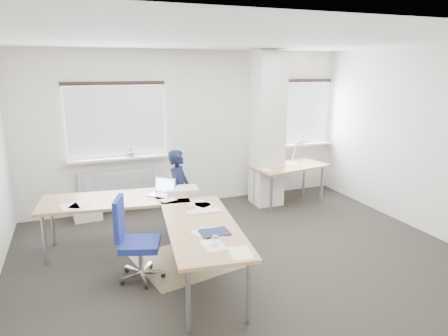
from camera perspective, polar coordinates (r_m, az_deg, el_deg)
name	(u,v)px	position (r m, az deg, el deg)	size (l,w,h in m)	color
ground	(244,259)	(5.50, 2.85, -12.85)	(6.00, 6.00, 0.00)	black
room_shell	(244,124)	(5.44, 2.92, 6.24)	(6.04, 5.04, 2.82)	beige
floor_mat	(190,259)	(5.49, -4.82, -12.89)	(1.34, 1.14, 0.01)	olive
white_crate	(88,212)	(7.13, -18.91, -5.95)	(0.45, 0.31, 0.27)	white
desk_main	(159,212)	(5.21, -9.31, -6.28)	(2.41, 2.88, 0.96)	#A26946
desk_side	(289,168)	(7.49, 9.28, 0.04)	(1.50, 0.93, 1.22)	#A26946
task_chair	(138,257)	(5.01, -12.25, -12.31)	(0.59, 0.57, 1.04)	navy
person	(179,192)	(6.13, -6.44, -3.39)	(0.48, 0.31, 1.31)	black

